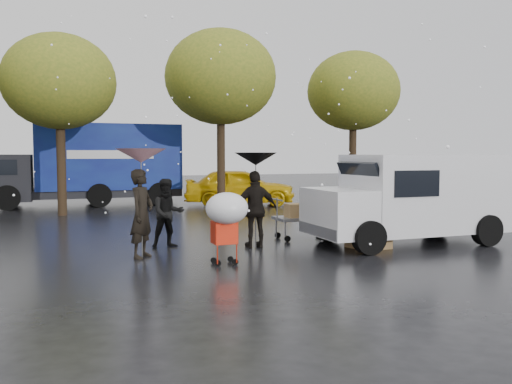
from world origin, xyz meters
name	(u,v)px	position (x,y,z in m)	size (l,w,h in m)	color
ground	(245,259)	(0.00, 0.00, 0.00)	(90.00, 90.00, 0.00)	black
person_pink	(142,214)	(-2.02, 0.86, 0.95)	(0.69, 0.45, 1.90)	black
person_middle	(168,213)	(-1.25, 1.96, 0.82)	(0.80, 0.62, 1.64)	black
person_black	(256,209)	(0.70, 1.20, 0.91)	(1.07, 0.45, 1.82)	black
umbrella_pink	(141,156)	(-2.02, 0.86, 2.18)	(1.06, 1.06, 2.33)	#4C4C4C
umbrella_black	(256,159)	(0.70, 1.20, 2.10)	(1.01, 1.01, 2.25)	#4C4C4C
vendor_cart	(307,211)	(2.41, 2.00, 0.73)	(1.52, 0.80, 1.27)	slate
shopping_cart	(226,212)	(-0.58, -0.56, 1.06)	(0.84, 0.84, 1.46)	#B31D0A
white_van	(412,197)	(4.53, 0.42, 1.16)	(4.91, 2.18, 2.20)	silver
blue_truck	(89,165)	(-2.34, 13.75, 1.76)	(8.30, 2.60, 3.50)	navy
box_ground_near	(378,238)	(3.34, 0.09, 0.25)	(0.55, 0.44, 0.49)	olive
box_ground_far	(357,240)	(2.97, 0.41, 0.18)	(0.46, 0.36, 0.36)	olive
yellow_taxi	(240,187)	(3.77, 11.42, 0.81)	(1.90, 4.73, 1.61)	#E3B30B
tree_row	(145,79)	(-0.47, 10.00, 5.02)	(21.60, 4.40, 7.12)	black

